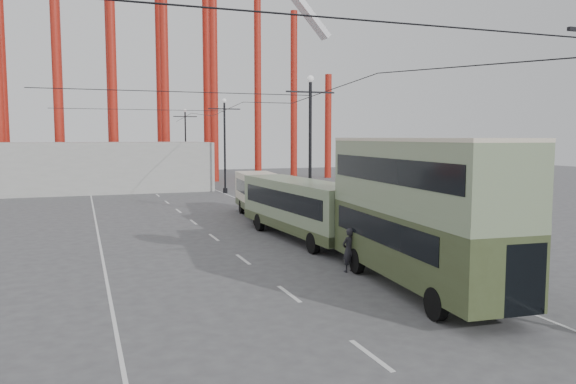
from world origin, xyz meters
name	(u,v)px	position (x,y,z in m)	size (l,w,h in m)	color
ground	(368,326)	(0.00, 0.00, 0.00)	(160.00, 160.00, 0.00)	#49494B
road_markings	(203,227)	(-0.86, 19.70, 0.01)	(12.52, 120.00, 0.01)	silver
lamp_post_mid	(310,151)	(5.60, 18.00, 4.68)	(3.20, 0.44, 9.32)	black
lamp_post_far	(225,146)	(5.60, 40.00, 4.68)	(3.20, 0.44, 9.32)	black
lamp_post_distant	(186,144)	(5.60, 62.00, 4.68)	(3.20, 0.44, 9.32)	black
fairground_shed	(99,167)	(-6.00, 47.00, 2.50)	(22.00, 10.00, 5.00)	#9D9D98
double_decker_bus	(419,206)	(3.59, 2.92, 3.09)	(3.40, 10.45, 5.52)	#374022
single_decker_green	(301,206)	(3.40, 13.92, 1.79)	(3.28, 11.39, 3.18)	gray
single_decker_cream	(263,194)	(3.87, 22.17, 1.67)	(3.45, 9.76, 2.97)	beige
pedestrian	(349,250)	(2.46, 6.24, 0.91)	(0.67, 0.44, 1.83)	black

